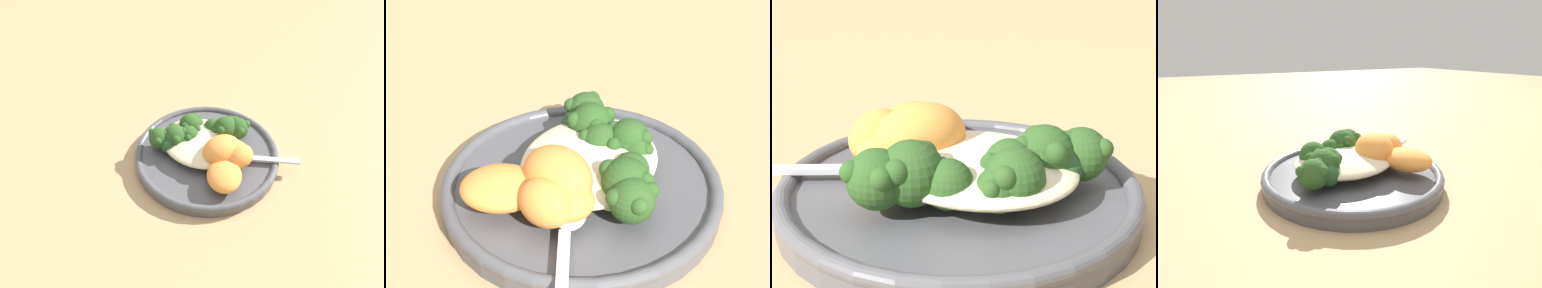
# 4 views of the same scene
# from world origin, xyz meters

# --- Properties ---
(ground_plane) EXTENTS (4.00, 4.00, 0.00)m
(ground_plane) POSITION_xyz_m (0.00, 0.00, 0.00)
(ground_plane) COLOR tan
(plate) EXTENTS (0.24, 0.24, 0.02)m
(plate) POSITION_xyz_m (0.01, -0.02, 0.01)
(plate) COLOR #4C4C51
(plate) RESTS_ON ground_plane
(quinoa_mound) EXTENTS (0.13, 0.11, 0.02)m
(quinoa_mound) POSITION_xyz_m (0.00, -0.01, 0.03)
(quinoa_mound) COLOR beige
(quinoa_mound) RESTS_ON plate
(broccoli_stalk_0) EXTENTS (0.04, 0.11, 0.04)m
(broccoli_stalk_0) POSITION_xyz_m (0.04, 0.03, 0.04)
(broccoli_stalk_0) COLOR #9EBC66
(broccoli_stalk_0) RESTS_ON plate
(broccoli_stalk_1) EXTENTS (0.05, 0.10, 0.04)m
(broccoli_stalk_1) POSITION_xyz_m (0.02, 0.02, 0.04)
(broccoli_stalk_1) COLOR #9EBC66
(broccoli_stalk_1) RESTS_ON plate
(broccoli_stalk_2) EXTENTS (0.06, 0.08, 0.03)m
(broccoli_stalk_2) POSITION_xyz_m (0.01, 0.01, 0.04)
(broccoli_stalk_2) COLOR #9EBC66
(broccoli_stalk_2) RESTS_ON plate
(broccoli_stalk_3) EXTENTS (0.09, 0.08, 0.03)m
(broccoli_stalk_3) POSITION_xyz_m (-0.01, 0.00, 0.03)
(broccoli_stalk_3) COLOR #9EBC66
(broccoli_stalk_3) RESTS_ON plate
(broccoli_stalk_4) EXTENTS (0.10, 0.07, 0.04)m
(broccoli_stalk_4) POSITION_xyz_m (-0.02, -0.00, 0.04)
(broccoli_stalk_4) COLOR #9EBC66
(broccoli_stalk_4) RESTS_ON plate
(broccoli_stalk_5) EXTENTS (0.10, 0.05, 0.03)m
(broccoli_stalk_5) POSITION_xyz_m (-0.01, -0.02, 0.04)
(broccoli_stalk_5) COLOR #9EBC66
(broccoli_stalk_5) RESTS_ON plate
(broccoli_stalk_6) EXTENTS (0.12, 0.04, 0.04)m
(broccoli_stalk_6) POSITION_xyz_m (-0.03, -0.03, 0.04)
(broccoli_stalk_6) COLOR #9EBC66
(broccoli_stalk_6) RESTS_ON plate
(broccoli_stalk_7) EXTENTS (0.12, 0.05, 0.04)m
(broccoli_stalk_7) POSITION_xyz_m (-0.04, -0.05, 0.04)
(broccoli_stalk_7) COLOR #9EBC66
(broccoli_stalk_7) RESTS_ON plate
(sweet_potato_chunk_0) EXTENTS (0.05, 0.06, 0.03)m
(sweet_potato_chunk_0) POSITION_xyz_m (0.06, -0.01, 0.04)
(sweet_potato_chunk_0) COLOR orange
(sweet_potato_chunk_0) RESTS_ON plate
(sweet_potato_chunk_1) EXTENTS (0.05, 0.05, 0.04)m
(sweet_potato_chunk_1) POSITION_xyz_m (0.07, -0.01, 0.04)
(sweet_potato_chunk_1) COLOR orange
(sweet_potato_chunk_1) RESTS_ON plate
(sweet_potato_chunk_2) EXTENTS (0.08, 0.08, 0.03)m
(sweet_potato_chunk_2) POSITION_xyz_m (0.07, -0.06, 0.04)
(sweet_potato_chunk_2) COLOR orange
(sweet_potato_chunk_2) RESTS_ON plate
(sweet_potato_chunk_3) EXTENTS (0.07, 0.08, 0.04)m
(sweet_potato_chunk_3) POSITION_xyz_m (0.04, -0.02, 0.04)
(sweet_potato_chunk_3) COLOR orange
(sweet_potato_chunk_3) RESTS_ON plate
(kale_tuft) EXTENTS (0.04, 0.05, 0.03)m
(kale_tuft) POSITION_xyz_m (-0.04, -0.04, 0.04)
(kale_tuft) COLOR #234723
(kale_tuft) RESTS_ON plate
(spoon) EXTENTS (0.11, 0.07, 0.01)m
(spoon) POSITION_xyz_m (0.07, 0.00, 0.03)
(spoon) COLOR silver
(spoon) RESTS_ON plate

